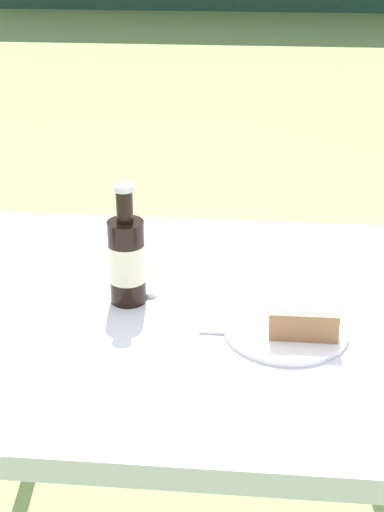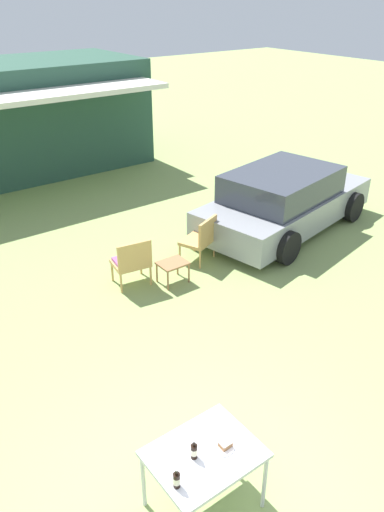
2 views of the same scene
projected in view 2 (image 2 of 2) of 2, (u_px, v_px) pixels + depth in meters
The scene contains 11 objects.
ground_plane at pixel (203, 505), 4.83m from camera, with size 60.00×60.00×0.00m, color #8CA35B.
parked_car at pixel (284, 200), 10.10m from camera, with size 4.35×2.54×1.27m.
wicker_chair_cushioned at pixel (132, 261), 8.19m from camera, with size 0.65×0.56×0.85m.
wicker_chair_plain at pixel (201, 237), 8.93m from camera, with size 0.72×0.67×0.85m.
garden_side_table at pixel (173, 265), 8.33m from camera, with size 0.48×0.38×0.38m.
patio_table at pixel (204, 458), 4.51m from camera, with size 0.98×0.77×0.73m.
cake_on_plate at pixel (224, 446), 4.52m from camera, with size 0.20×0.20×0.07m.
cola_bottle_near at pixel (194, 451), 4.40m from camera, with size 0.06×0.06×0.21m.
cola_bottle_far at pixel (177, 480), 4.14m from camera, with size 0.06×0.06×0.21m.
fork at pixel (220, 452), 4.49m from camera, with size 0.18×0.01×0.01m.
loose_bottle_cap at pixel (195, 453), 4.47m from camera, with size 0.03×0.03×0.01m.
Camera 2 is at (-1.94, -2.42, 4.42)m, focal length 35.00 mm.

